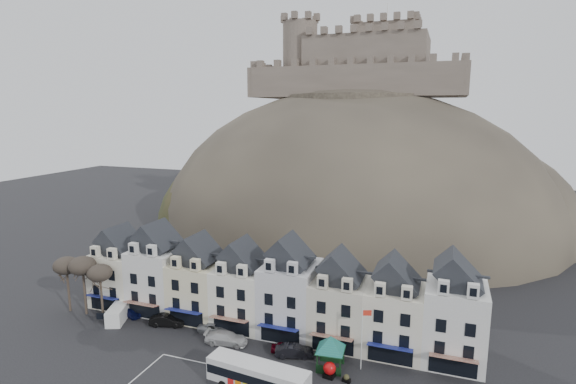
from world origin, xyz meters
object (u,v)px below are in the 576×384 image
(red_buoy, at_px, (329,369))
(white_van, at_px, (118,314))
(car_navy, at_px, (131,312))
(car_maroon, at_px, (286,348))
(car_white, at_px, (226,338))
(bus, at_px, (258,376))
(bus_shelter, at_px, (331,343))
(flagpole, at_px, (363,335))
(car_charcoal, at_px, (294,351))
(car_black, at_px, (167,320))
(car_silver, at_px, (215,328))

(red_buoy, bearing_deg, white_van, 174.63)
(car_navy, relative_size, car_maroon, 1.04)
(red_buoy, height_order, car_navy, red_buoy)
(red_buoy, relative_size, car_white, 0.32)
(bus, relative_size, bus_shelter, 1.82)
(flagpole, height_order, white_van, flagpole)
(flagpole, distance_m, white_van, 34.35)
(bus_shelter, distance_m, car_navy, 30.38)
(car_navy, distance_m, car_charcoal, 25.51)
(white_van, height_order, car_maroon, white_van)
(car_white, bearing_deg, bus_shelter, -102.78)
(car_navy, relative_size, car_black, 0.80)
(car_navy, height_order, car_silver, car_navy)
(car_black, height_order, car_charcoal, car_black)
(white_van, distance_m, car_charcoal, 26.13)
(flagpole, xyz_separation_m, car_black, (-26.90, 1.36, -3.44))
(car_silver, bearing_deg, white_van, 89.72)
(car_maroon, bearing_deg, red_buoy, -132.55)
(bus_shelter, xyz_separation_m, car_white, (-13.74, 0.89, -2.32))
(car_white, relative_size, car_maroon, 1.47)
(bus_shelter, height_order, car_navy, bus_shelter)
(red_buoy, distance_m, car_black, 24.19)
(car_black, bearing_deg, car_maroon, -107.46)
(red_buoy, xyz_separation_m, white_van, (-31.15, 2.93, 0.18))
(red_buoy, bearing_deg, car_white, 169.85)
(bus_shelter, bearing_deg, red_buoy, -83.85)
(car_silver, bearing_deg, car_black, 87.70)
(bus_shelter, height_order, car_black, bus_shelter)
(white_van, xyz_separation_m, car_charcoal, (26.13, -0.34, -0.32))
(flagpole, height_order, car_navy, flagpole)
(bus, height_order, car_white, bus)
(white_van, distance_m, car_maroon, 24.93)
(bus, height_order, car_black, bus)
(white_van, bearing_deg, car_maroon, -21.15)
(car_navy, height_order, car_maroon, car_navy)
(white_van, relative_size, car_silver, 1.17)
(car_black, distance_m, car_silver, 6.97)
(flagpole, height_order, car_maroon, flagpole)
(bus, bearing_deg, flagpole, 45.39)
(car_navy, bearing_deg, car_white, -83.55)
(white_van, relative_size, car_navy, 1.33)
(car_silver, distance_m, car_white, 3.58)
(car_silver, height_order, car_maroon, car_maroon)
(bus_shelter, height_order, flagpole, flagpole)
(bus_shelter, height_order, white_van, bus_shelter)
(flagpole, relative_size, car_white, 1.37)
(car_white, bearing_deg, red_buoy, -109.23)
(car_navy, bearing_deg, car_black, -81.29)
(flagpole, distance_m, car_charcoal, 8.80)
(white_van, bearing_deg, red_buoy, -26.97)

